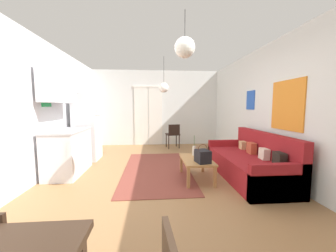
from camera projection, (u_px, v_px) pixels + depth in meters
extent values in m
cube|color=#996D44|center=(161.00, 186.00, 3.54)|extent=(5.06, 7.94, 0.10)
cube|color=silver|center=(156.00, 108.00, 7.09)|extent=(4.66, 0.10, 2.67)
cube|color=white|center=(141.00, 116.00, 7.02)|extent=(0.49, 0.02, 2.07)
cube|color=white|center=(155.00, 116.00, 7.06)|extent=(0.49, 0.02, 2.07)
cube|color=white|center=(148.00, 87.00, 6.93)|extent=(1.07, 0.03, 0.06)
cube|color=silver|center=(284.00, 109.00, 3.58)|extent=(0.10, 7.54, 2.67)
cube|color=orange|center=(287.00, 105.00, 3.42)|extent=(0.02, 0.81, 0.88)
cube|color=blue|center=(251.00, 100.00, 4.69)|extent=(0.02, 0.35, 0.45)
cube|color=silver|center=(23.00, 109.00, 3.22)|extent=(0.10, 7.54, 2.67)
cube|color=green|center=(46.00, 96.00, 3.80)|extent=(0.02, 0.32, 0.40)
cube|color=brown|center=(157.00, 169.00, 4.30)|extent=(1.40, 2.82, 0.01)
cube|color=maroon|center=(246.00, 167.00, 3.81)|extent=(0.90, 2.10, 0.41)
cube|color=maroon|center=(265.00, 155.00, 3.82)|extent=(0.15, 2.10, 0.88)
cube|color=maroon|center=(279.00, 183.00, 2.81)|extent=(0.90, 0.11, 0.57)
cube|color=maroon|center=(227.00, 151.00, 4.79)|extent=(0.90, 0.11, 0.57)
cube|color=black|center=(279.00, 160.00, 3.14)|extent=(0.14, 0.24, 0.23)
cube|color=beige|center=(264.00, 154.00, 3.59)|extent=(0.14, 0.21, 0.21)
cube|color=#B74C33|center=(252.00, 148.00, 4.03)|extent=(0.13, 0.23, 0.23)
cube|color=tan|center=(243.00, 145.00, 4.45)|extent=(0.13, 0.19, 0.18)
cube|color=#A87542|center=(197.00, 160.00, 3.69)|extent=(0.54, 0.89, 0.04)
cube|color=#A87542|center=(188.00, 178.00, 3.29)|extent=(0.05, 0.05, 0.36)
cube|color=#A87542|center=(215.00, 177.00, 3.33)|extent=(0.05, 0.05, 0.36)
cube|color=#A87542|center=(181.00, 164.00, 4.10)|extent=(0.05, 0.05, 0.36)
cube|color=#A87542|center=(203.00, 163.00, 4.13)|extent=(0.05, 0.05, 0.36)
cylinder|color=beige|center=(194.00, 151.00, 3.94)|extent=(0.07, 0.07, 0.19)
cylinder|color=#477F42|center=(194.00, 141.00, 3.92)|extent=(0.01, 0.01, 0.22)
cube|color=black|center=(203.00, 156.00, 3.43)|extent=(0.27, 0.30, 0.22)
torus|color=#512319|center=(203.00, 149.00, 3.42)|extent=(0.17, 0.01, 0.17)
cube|color=white|center=(87.00, 127.00, 5.05)|extent=(0.57, 0.65, 1.73)
cube|color=#4C4C51|center=(98.00, 115.00, 5.04)|extent=(0.01, 0.63, 0.01)
cylinder|color=#B7BABF|center=(97.00, 107.00, 4.84)|extent=(0.02, 0.02, 0.24)
cylinder|color=#B7BABF|center=(97.00, 128.00, 4.89)|extent=(0.02, 0.02, 0.38)
cube|color=silver|center=(68.00, 153.00, 4.01)|extent=(0.58, 1.13, 0.88)
cube|color=#B7BABF|center=(67.00, 131.00, 3.96)|extent=(0.61, 1.16, 0.03)
cube|color=#999BA0|center=(69.00, 132.00, 4.06)|extent=(0.36, 0.40, 0.10)
cylinder|color=#B7BABF|center=(57.00, 125.00, 4.02)|extent=(0.02, 0.02, 0.20)
cube|color=silver|center=(58.00, 86.00, 3.86)|extent=(0.32, 1.02, 0.67)
cylinder|color=black|center=(176.00, 140.00, 6.79)|extent=(0.03, 0.03, 0.45)
cylinder|color=black|center=(166.00, 140.00, 6.70)|extent=(0.03, 0.03, 0.45)
cylinder|color=black|center=(179.00, 142.00, 6.46)|extent=(0.03, 0.03, 0.45)
cylinder|color=black|center=(169.00, 142.00, 6.38)|extent=(0.03, 0.03, 0.45)
cube|color=black|center=(173.00, 134.00, 6.56)|extent=(0.48, 0.47, 0.04)
cube|color=black|center=(174.00, 130.00, 6.37)|extent=(0.38, 0.09, 0.33)
cylinder|color=black|center=(185.00, 23.00, 2.61)|extent=(0.01, 0.01, 0.35)
sphere|color=white|center=(185.00, 48.00, 2.64)|extent=(0.28, 0.28, 0.28)
cylinder|color=black|center=(164.00, 69.00, 5.02)|extent=(0.01, 0.01, 0.67)
sphere|color=white|center=(164.00, 88.00, 5.07)|extent=(0.25, 0.25, 0.25)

